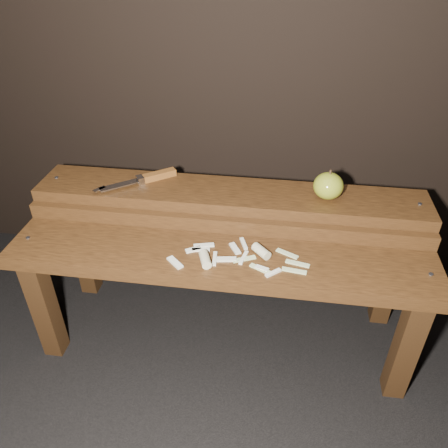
# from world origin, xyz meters

# --- Properties ---
(ground) EXTENTS (60.00, 60.00, 0.00)m
(ground) POSITION_xyz_m (0.00, 0.00, 0.00)
(ground) COLOR black
(bench_front_tier) EXTENTS (1.20, 0.20, 0.42)m
(bench_front_tier) POSITION_xyz_m (0.00, -0.06, 0.35)
(bench_front_tier) COLOR black
(bench_front_tier) RESTS_ON ground
(bench_rear_tier) EXTENTS (1.20, 0.21, 0.50)m
(bench_rear_tier) POSITION_xyz_m (0.00, 0.17, 0.41)
(bench_rear_tier) COLOR black
(bench_rear_tier) RESTS_ON ground
(apple) EXTENTS (0.09, 0.09, 0.09)m
(apple) POSITION_xyz_m (0.29, 0.17, 0.54)
(apple) COLOR olive
(apple) RESTS_ON bench_rear_tier
(knife) EXTENTS (0.22, 0.18, 0.02)m
(knife) POSITION_xyz_m (-0.26, 0.19, 0.51)
(knife) COLOR brown
(knife) RESTS_ON bench_rear_tier
(apple_scraps) EXTENTS (0.39, 0.16, 0.03)m
(apple_scraps) POSITION_xyz_m (0.05, -0.06, 0.43)
(apple_scraps) COLOR beige
(apple_scraps) RESTS_ON bench_front_tier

